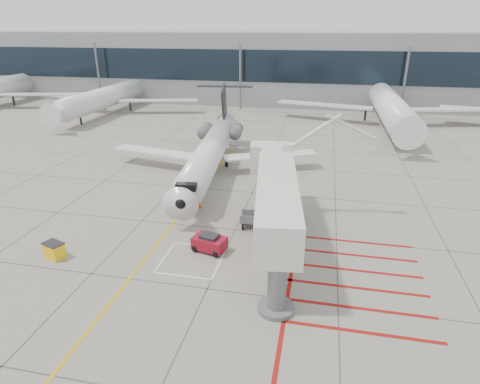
% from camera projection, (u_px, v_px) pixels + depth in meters
% --- Properties ---
extents(ground_plane, '(260.00, 260.00, 0.00)m').
position_uv_depth(ground_plane, '(223.00, 256.00, 28.68)').
color(ground_plane, gray).
rests_on(ground_plane, ground).
extents(regional_jet, '(27.66, 33.30, 8.08)m').
position_uv_depth(regional_jet, '(205.00, 145.00, 40.57)').
color(regional_jet, white).
rests_on(regional_jet, ground_plane).
extents(jet_bridge, '(11.21, 19.54, 7.41)m').
position_uv_depth(jet_bridge, '(276.00, 206.00, 27.63)').
color(jet_bridge, silver).
rests_on(jet_bridge, ground_plane).
extents(pushback_tug, '(2.62, 1.99, 1.36)m').
position_uv_depth(pushback_tug, '(210.00, 242.00, 29.10)').
color(pushback_tug, maroon).
rests_on(pushback_tug, ground_plane).
extents(spill_bin, '(1.58, 1.31, 1.17)m').
position_uv_depth(spill_bin, '(54.00, 250.00, 28.27)').
color(spill_bin, yellow).
rests_on(spill_bin, ground_plane).
extents(baggage_cart, '(2.19, 1.47, 1.33)m').
position_uv_depth(baggage_cart, '(254.00, 220.00, 32.49)').
color(baggage_cart, slate).
rests_on(baggage_cart, ground_plane).
extents(ground_power_unit, '(2.72, 1.79, 2.03)m').
position_uv_depth(ground_power_unit, '(281.00, 228.00, 30.44)').
color(ground_power_unit, beige).
rests_on(ground_power_unit, ground_plane).
extents(cone_nose, '(0.38, 0.38, 0.52)m').
position_uv_depth(cone_nose, '(200.00, 205.00, 36.07)').
color(cone_nose, '#FB530D').
rests_on(cone_nose, ground_plane).
extents(cone_side, '(0.39, 0.39, 0.54)m').
position_uv_depth(cone_side, '(253.00, 214.00, 34.45)').
color(cone_side, '#DD400B').
rests_on(cone_side, ground_plane).
extents(terminal_building, '(180.00, 28.00, 14.00)m').
position_uv_depth(terminal_building, '(345.00, 66.00, 87.37)').
color(terminal_building, gray).
rests_on(terminal_building, ground_plane).
extents(terminal_glass_band, '(180.00, 0.10, 6.00)m').
position_uv_depth(terminal_glass_band, '(348.00, 68.00, 74.29)').
color(terminal_glass_band, black).
rests_on(terminal_glass_band, ground_plane).
extents(bg_aircraft_b, '(32.52, 36.13, 10.84)m').
position_uv_depth(bg_aircraft_b, '(110.00, 83.00, 74.45)').
color(bg_aircraft_b, silver).
rests_on(bg_aircraft_b, ground_plane).
extents(bg_aircraft_c, '(36.57, 40.64, 12.19)m').
position_uv_depth(bg_aircraft_c, '(389.00, 87.00, 64.82)').
color(bg_aircraft_c, silver).
rests_on(bg_aircraft_c, ground_plane).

